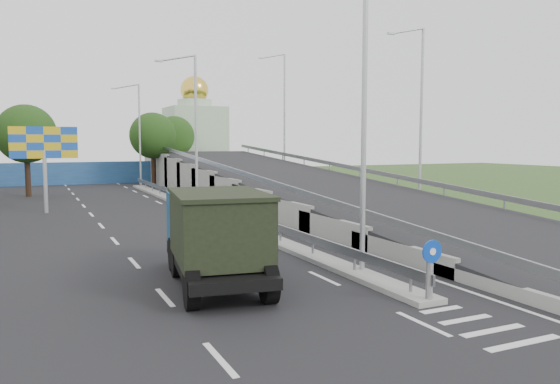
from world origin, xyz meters
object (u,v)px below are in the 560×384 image
lamp_post_near (359,104)px  dump_truck (214,231)px  lamp_post_mid (193,123)px  sign_bollard (430,270)px  church (195,136)px  billboard (44,148)px  lamp_post_far (138,129)px

lamp_post_near → dump_truck: (-4.73, 1.09, -4.13)m
lamp_post_mid → dump_truck: bearing=-104.0°
sign_bollard → church: size_ratio=0.12×
sign_bollard → lamp_post_near: (0.11, 3.83, 4.77)m
church → lamp_post_mid: bearing=-106.2°
sign_bollard → church: church is taller
billboard → lamp_post_far: bearing=63.2°
lamp_post_mid → lamp_post_far: (0.00, 20.00, 0.00)m
sign_bollard → lamp_post_mid: (0.11, 23.83, 4.77)m
lamp_post_far → dump_truck: size_ratio=1.41×
lamp_post_mid → billboard: bearing=167.6°
lamp_post_far → dump_truck: bearing=-96.9°
sign_bollard → lamp_post_far: 44.08m
lamp_post_mid → billboard: 9.47m
lamp_post_near → church: church is taller
sign_bollard → lamp_post_mid: lamp_post_mid is taller
lamp_post_near → billboard: 23.87m
lamp_post_mid → billboard: lamp_post_mid is taller
billboard → lamp_post_mid: bearing=-12.4°
lamp_post_far → dump_truck: (-4.73, -38.91, -4.13)m
lamp_post_mid → dump_truck: lamp_post_mid is taller
lamp_post_near → church: bearing=79.6°
lamp_post_near → lamp_post_mid: same height
billboard → dump_truck: size_ratio=0.77×
lamp_post_mid → church: bearing=73.8°
billboard → dump_truck: billboard is taller
church → dump_truck: size_ratio=1.92×
lamp_post_mid → dump_truck: (-4.73, -18.91, -4.13)m
sign_bollard → billboard: size_ratio=0.30×
church → billboard: size_ratio=2.51×
sign_bollard → billboard: billboard is taller
lamp_post_near → lamp_post_mid: bearing=90.0°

